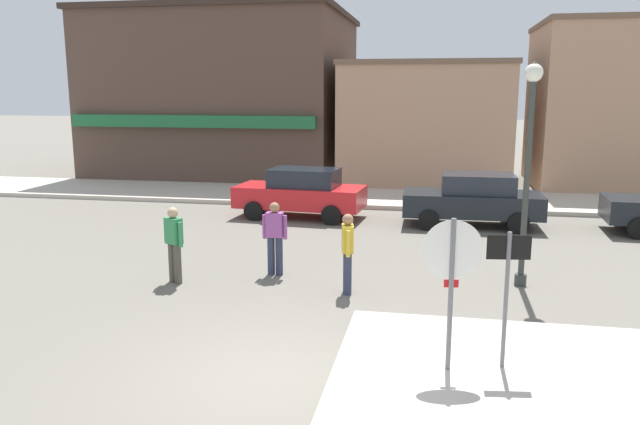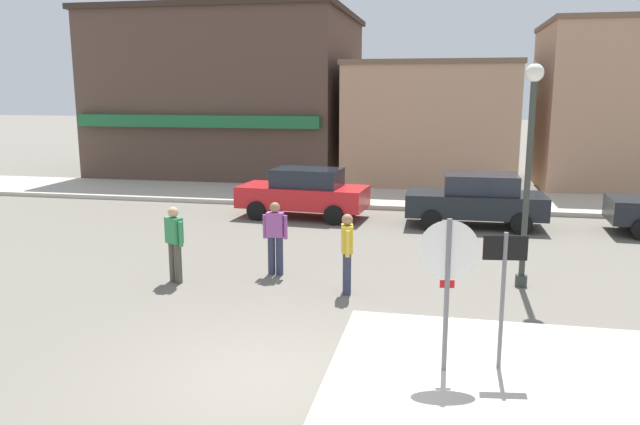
% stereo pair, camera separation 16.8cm
% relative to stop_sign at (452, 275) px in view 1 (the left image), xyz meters
% --- Properties ---
extents(ground_plane, '(160.00, 160.00, 0.00)m').
position_rel_stop_sign_xyz_m(ground_plane, '(-2.45, -0.46, -1.52)').
color(ground_plane, '#6B665B').
extents(sidewalk_corner, '(6.40, 4.80, 0.15)m').
position_rel_stop_sign_xyz_m(sidewalk_corner, '(1.61, -0.33, -1.44)').
color(sidewalk_corner, beige).
rests_on(sidewalk_corner, ground).
extents(kerb_far, '(80.00, 4.00, 0.15)m').
position_rel_stop_sign_xyz_m(kerb_far, '(-2.45, 14.29, -1.44)').
color(kerb_far, beige).
rests_on(kerb_far, ground).
extents(stop_sign, '(0.81, 0.13, 2.30)m').
position_rel_stop_sign_xyz_m(stop_sign, '(0.00, 0.00, 0.00)').
color(stop_sign, slate).
rests_on(stop_sign, ground).
extents(one_way_sign, '(0.60, 0.09, 2.10)m').
position_rel_stop_sign_xyz_m(one_way_sign, '(0.75, 0.22, -0.19)').
color(one_way_sign, slate).
rests_on(one_way_sign, ground).
extents(lamp_post, '(0.36, 0.36, 4.54)m').
position_rel_stop_sign_xyz_m(lamp_post, '(1.53, 4.61, 1.44)').
color(lamp_post, '#333833').
rests_on(lamp_post, ground).
extents(parked_car_nearest, '(4.13, 2.13, 1.56)m').
position_rel_stop_sign_xyz_m(parked_car_nearest, '(-4.45, 10.61, -0.71)').
color(parked_car_nearest, red).
rests_on(parked_car_nearest, ground).
extents(parked_car_second, '(4.03, 1.93, 1.56)m').
position_rel_stop_sign_xyz_m(parked_car_second, '(0.83, 10.32, -0.71)').
color(parked_car_second, black).
rests_on(parked_car_second, ground).
extents(pedestrian_crossing_near, '(0.52, 0.37, 1.61)m').
position_rel_stop_sign_xyz_m(pedestrian_crossing_near, '(-5.57, 3.45, -0.65)').
color(pedestrian_crossing_near, '#4C473D').
rests_on(pedestrian_crossing_near, ground).
extents(pedestrian_crossing_far, '(0.29, 0.56, 1.61)m').
position_rel_stop_sign_xyz_m(pedestrian_crossing_far, '(-1.93, 3.45, -0.65)').
color(pedestrian_crossing_far, '#2D334C').
rests_on(pedestrian_crossing_far, ground).
extents(pedestrian_kerb_side, '(0.55, 0.22, 1.61)m').
position_rel_stop_sign_xyz_m(pedestrian_kerb_side, '(-3.66, 4.40, -0.65)').
color(pedestrian_kerb_side, '#2D334C').
rests_on(pedestrian_kerb_side, ground).
extents(building_corner_shop, '(11.42, 10.22, 7.53)m').
position_rel_stop_sign_xyz_m(building_corner_shop, '(-10.32, 21.14, 2.25)').
color(building_corner_shop, brown).
rests_on(building_corner_shop, ground).
extents(building_storefront_left_near, '(6.99, 7.03, 5.13)m').
position_rel_stop_sign_xyz_m(building_storefront_left_near, '(-0.84, 19.44, 1.05)').
color(building_storefront_left_near, tan).
rests_on(building_storefront_left_near, ground).
extents(building_storefront_left_mid, '(6.06, 6.19, 6.67)m').
position_rel_stop_sign_xyz_m(building_storefront_left_mid, '(6.62, 19.29, 1.82)').
color(building_storefront_left_mid, tan).
rests_on(building_storefront_left_mid, ground).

